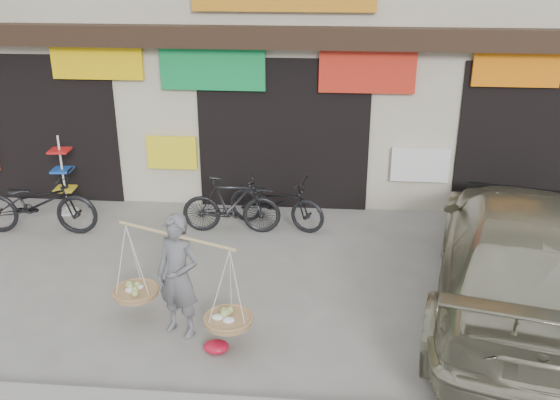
# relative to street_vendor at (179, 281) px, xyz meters

# --- Properties ---
(ground) EXTENTS (70.00, 70.00, 0.00)m
(ground) POSITION_rel_street_vendor_xyz_m (0.92, 0.62, -0.72)
(ground) COLOR gray
(ground) RESTS_ON ground
(street_vendor) EXTENTS (1.84, 1.08, 1.58)m
(street_vendor) POSITION_rel_street_vendor_xyz_m (0.00, 0.00, 0.00)
(street_vendor) COLOR slate
(street_vendor) RESTS_ON ground
(bike_0) EXTENTS (2.04, 0.80, 1.06)m
(bike_0) POSITION_rel_street_vendor_xyz_m (-3.03, 2.64, -0.20)
(bike_0) COLOR black
(bike_0) RESTS_ON ground
(bike_1) EXTENTS (1.64, 0.50, 0.98)m
(bike_1) POSITION_rel_street_vendor_xyz_m (0.16, 2.95, -0.23)
(bike_1) COLOR black
(bike_1) RESTS_ON ground
(bike_2) EXTENTS (1.83, 1.14, 0.91)m
(bike_2) POSITION_rel_street_vendor_xyz_m (0.87, 3.23, -0.27)
(bike_2) COLOR black
(bike_2) RESTS_ON ground
(suv) EXTENTS (3.44, 5.86, 1.59)m
(suv) POSITION_rel_street_vendor_xyz_m (4.30, 0.88, 0.07)
(suv) COLOR #A39F83
(suv) RESTS_ON ground
(display_rack) EXTENTS (0.39, 0.39, 1.43)m
(display_rack) POSITION_rel_street_vendor_xyz_m (-2.92, 3.51, -0.15)
(display_rack) COLOR silver
(display_rack) RESTS_ON ground
(red_bag) EXTENTS (0.31, 0.25, 0.14)m
(red_bag) POSITION_rel_street_vendor_xyz_m (0.50, -0.36, -0.65)
(red_bag) COLOR #B9112A
(red_bag) RESTS_ON ground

